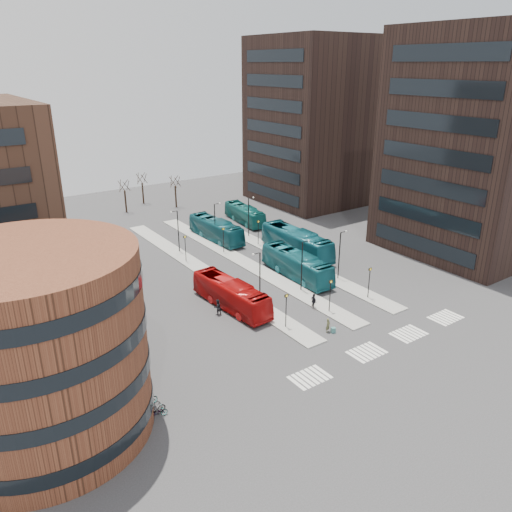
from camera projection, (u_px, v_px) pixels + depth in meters
ground at (408, 369)px, 44.26m from camera, size 160.00×160.00×0.00m
island_left at (203, 270)px, 65.06m from camera, size 2.50×45.00×0.15m
island_mid at (241, 261)px, 68.26m from camera, size 2.50×45.00×0.15m
island_right at (276, 252)px, 71.45m from camera, size 2.50×45.00×0.15m
suitcase at (333, 330)px, 50.09m from camera, size 0.55×0.50×0.55m
red_bus at (231, 294)px, 54.82m from camera, size 3.52×11.61×3.19m
teal_bus_a at (297, 265)px, 62.68m from camera, size 3.31×12.03×3.32m
teal_bus_b at (216, 229)px, 75.99m from camera, size 3.11×11.87×3.28m
teal_bus_c at (297, 242)px, 70.06m from camera, size 3.39×13.24×3.67m
teal_bus_d at (245, 214)px, 84.25m from camera, size 3.56×10.82×2.96m
traveller at (328, 325)px, 50.03m from camera, size 0.64×0.51×1.53m
commuter_a at (217, 307)px, 53.48m from camera, size 0.89×0.71×1.78m
commuter_b at (314, 301)px, 54.89m from camera, size 0.57×1.06×1.73m
commuter_c at (322, 283)px, 59.48m from camera, size 1.21×1.30×1.76m
bicycle_near at (157, 413)px, 38.03m from camera, size 1.69×0.72×0.86m
bicycle_mid at (155, 409)px, 38.28m from camera, size 1.79×0.58×1.06m
bicycle_far at (148, 401)px, 39.31m from camera, size 1.81×0.96×0.91m
crosswalk_stripes at (387, 343)px, 48.25m from camera, size 22.35×2.40×0.01m
round_building at (37, 347)px, 34.48m from camera, size 15.16×15.16×14.00m
tower_near at (480, 144)px, 68.11m from camera, size 20.12×20.00×30.00m
tower_far at (315, 122)px, 94.13m from camera, size 20.12×20.00×30.00m
sign_poles at (270, 261)px, 61.84m from camera, size 12.45×22.12×3.65m
lamp_posts at (254, 240)px, 65.80m from camera, size 14.04×20.24×6.12m
bare_trees at (148, 193)px, 92.66m from camera, size 10.97×8.14×5.90m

